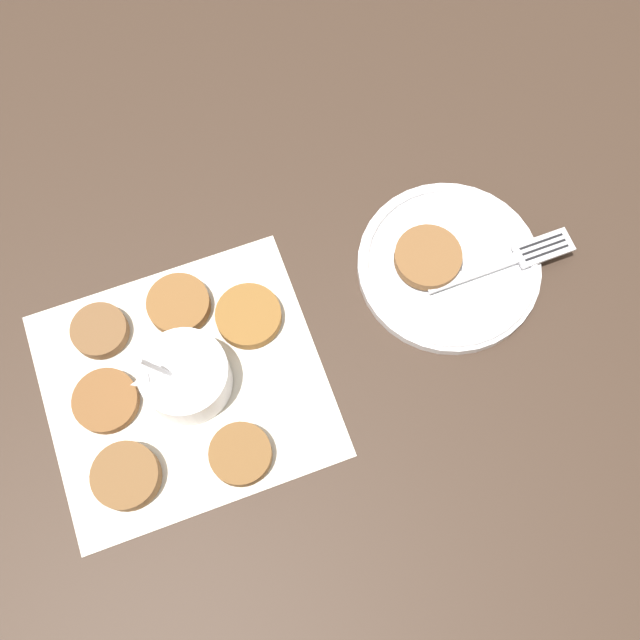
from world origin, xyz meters
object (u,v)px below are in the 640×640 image
at_px(sauce_bowl, 186,379).
at_px(fork, 516,258).
at_px(serving_plate, 449,265).
at_px(fritter_on_plate, 428,257).

distance_m(sauce_bowl, fork, 0.38).
distance_m(serving_plate, fritter_on_plate, 0.03).
relative_size(serving_plate, fork, 1.18).
xyz_separation_m(fritter_on_plate, fork, (-0.09, 0.02, -0.00)).
height_order(sauce_bowl, fritter_on_plate, sauce_bowl).
bearing_deg(fork, fritter_on_plate, -13.20).
bearing_deg(fritter_on_plate, sauce_bowl, 14.07).
relative_size(sauce_bowl, fork, 0.58).
relative_size(sauce_bowl, serving_plate, 0.49).
bearing_deg(sauce_bowl, fritter_on_plate, -165.93).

